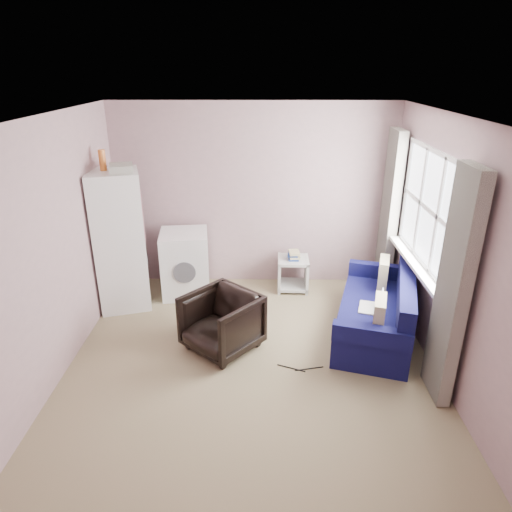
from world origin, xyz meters
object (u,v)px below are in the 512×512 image
Objects in this scene: armchair at (222,320)px; washing_machine at (185,262)px; side_table at (293,271)px; sofa at (380,313)px; fridge at (120,240)px.

washing_machine reaches higher than armchair.
side_table is (0.87, 1.47, -0.09)m from armchair.
armchair is at bearing -154.39° from sofa.
fridge is 1.07× the size of sofa.
side_table is at bearing -4.94° from fridge.
sofa is (2.39, -1.03, -0.18)m from washing_machine.
armchair is 0.82× the size of washing_machine.
fridge reaches higher than sofa.
washing_machine is at bearing 172.57° from sofa.
armchair is 1.82m from sofa.
sofa is at bearing -29.33° from fridge.
fridge is 0.92m from washing_machine.
fridge is at bearing -175.59° from armchair.
fridge is at bearing -168.26° from side_table.
sofa is at bearing -51.56° from side_table.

